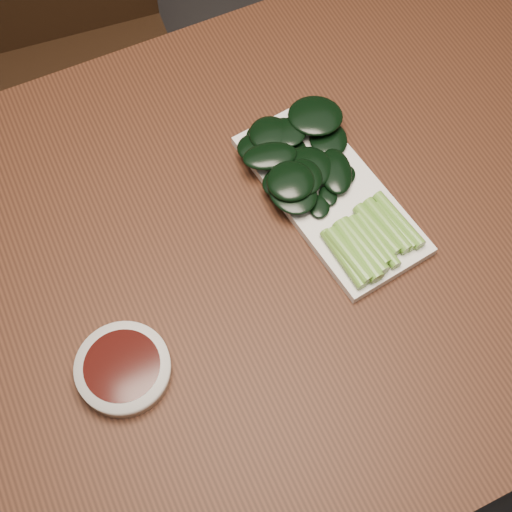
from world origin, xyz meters
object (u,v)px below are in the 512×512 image
object	(u,v)px
sauce_bowl	(123,369)
gai_lan	(317,178)
serving_plate	(330,194)
chair_far	(79,52)
table	(263,268)

from	to	relation	value
sauce_bowl	gai_lan	xyz separation A→B (m)	(0.33, 0.13, 0.01)
serving_plate	gai_lan	size ratio (longest dim) A/B	1.02
sauce_bowl	gai_lan	size ratio (longest dim) A/B	0.37
chair_far	serving_plate	world-z (taller)	chair_far
chair_far	table	bearing A→B (deg)	-77.59
table	serving_plate	bearing A→B (deg)	13.72
chair_far	serving_plate	bearing A→B (deg)	-67.87
serving_plate	gai_lan	bearing A→B (deg)	122.49
table	sauce_bowl	bearing A→B (deg)	-159.09
table	chair_far	distance (m)	0.72
table	chair_far	bearing A→B (deg)	96.57
chair_far	gai_lan	bearing A→B (deg)	-68.41
table	serving_plate	xyz separation A→B (m)	(0.11, 0.03, 0.08)
sauce_bowl	serving_plate	size ratio (longest dim) A/B	0.37
serving_plate	gai_lan	world-z (taller)	gai_lan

